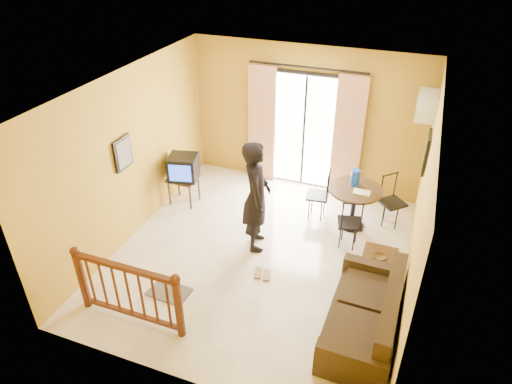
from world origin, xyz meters
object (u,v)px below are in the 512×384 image
at_px(coffee_table, 377,270).
at_px(sofa, 366,319).
at_px(dining_table, 355,196).
at_px(standing_person, 256,197).
at_px(television, 183,167).

bearing_deg(coffee_table, sofa, -89.69).
xyz_separation_m(dining_table, coffee_table, (0.62, -1.36, -0.34)).
distance_m(coffee_table, standing_person, 2.13).
bearing_deg(coffee_table, standing_person, 172.57).
height_order(coffee_table, standing_person, standing_person).
bearing_deg(sofa, television, 152.06).
bearing_deg(coffee_table, television, 164.96).
relative_size(dining_table, coffee_table, 1.02).
height_order(television, standing_person, standing_person).
relative_size(dining_table, sofa, 0.51).
relative_size(television, dining_table, 0.66).
height_order(dining_table, sofa, sofa).
bearing_deg(television, sofa, -42.48).
xyz_separation_m(television, dining_table, (3.10, 0.36, -0.16)).
xyz_separation_m(sofa, standing_person, (-2.01, 1.33, 0.62)).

